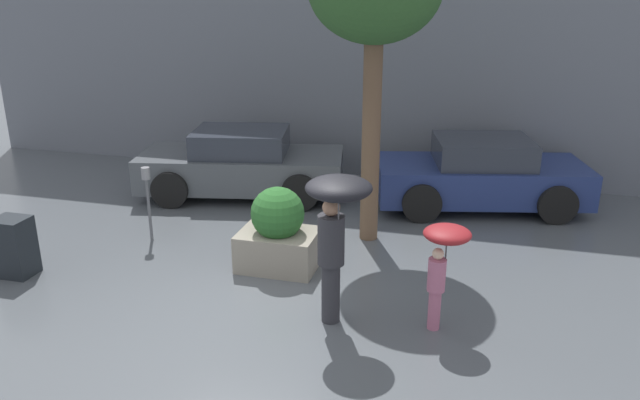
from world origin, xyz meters
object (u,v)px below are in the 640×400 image
(person_adult, at_px, (335,219))
(parked_car_far, at_px, (481,175))
(newspaper_box, at_px, (14,247))
(parked_car_near, at_px, (242,165))
(parking_meter, at_px, (147,189))
(planter_box, at_px, (278,233))
(person_child, at_px, (443,253))

(person_adult, relative_size, parked_car_far, 0.47)
(newspaper_box, bearing_deg, parked_car_near, 66.39)
(person_adult, distance_m, newspaper_box, 5.02)
(parked_car_near, relative_size, newspaper_box, 4.79)
(parked_car_near, xyz_separation_m, parking_meter, (-0.61, -2.63, 0.28))
(parking_meter, bearing_deg, parked_car_far, 30.57)
(person_adult, bearing_deg, parked_car_near, 165.18)
(person_adult, height_order, parked_car_near, person_adult)
(planter_box, bearing_deg, parked_car_far, 51.02)
(person_adult, xyz_separation_m, parked_car_near, (-3.03, 4.47, -0.80))
(newspaper_box, bearing_deg, person_adult, -1.70)
(person_child, height_order, parked_car_near, person_child)
(person_child, distance_m, parked_car_near, 6.07)
(newspaper_box, bearing_deg, person_child, 0.84)
(person_child, relative_size, parking_meter, 1.07)
(person_child, distance_m, parking_meter, 5.20)
(parked_car_far, relative_size, newspaper_box, 4.66)
(person_adult, bearing_deg, person_child, 51.34)
(parked_car_far, xyz_separation_m, newspaper_box, (-6.59, -4.83, -0.19))
(parked_car_far, distance_m, parking_meter, 6.18)
(person_adult, relative_size, parked_car_near, 0.46)
(parking_meter, bearing_deg, planter_box, -10.24)
(person_adult, distance_m, parked_car_near, 5.46)
(parked_car_near, bearing_deg, person_child, -145.69)
(person_child, height_order, parked_car_far, person_child)
(parked_car_near, bearing_deg, planter_box, -160.85)
(parked_car_near, bearing_deg, parked_car_far, -95.19)
(person_adult, xyz_separation_m, person_child, (1.30, 0.24, -0.41))
(parked_car_far, distance_m, newspaper_box, 8.17)
(planter_box, bearing_deg, parked_car_near, 120.52)
(parking_meter, relative_size, newspaper_box, 1.43)
(person_adult, distance_m, person_child, 1.38)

